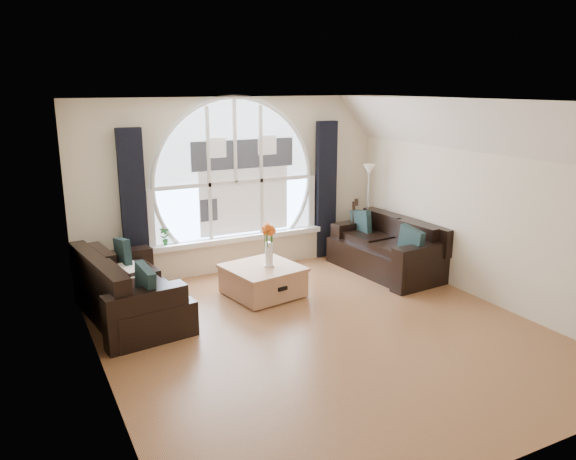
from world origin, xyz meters
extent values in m
cube|color=brown|center=(0.00, 0.00, 0.00)|extent=(5.00, 5.50, 0.01)
cube|color=silver|center=(0.00, 0.00, 2.70)|extent=(5.00, 5.50, 0.01)
cube|color=beige|center=(0.00, 2.75, 1.35)|extent=(5.00, 0.01, 2.70)
cube|color=beige|center=(0.00, -2.75, 1.35)|extent=(5.00, 0.01, 2.70)
cube|color=beige|center=(-2.50, 0.00, 1.35)|extent=(0.01, 5.50, 2.70)
cube|color=beige|center=(2.50, 0.00, 1.35)|extent=(0.01, 5.50, 2.70)
cube|color=silver|center=(2.20, 0.00, 2.35)|extent=(0.92, 5.50, 0.72)
cube|color=silver|center=(0.00, 2.72, 1.62)|extent=(2.60, 0.06, 2.15)
cube|color=white|center=(0.00, 2.65, 0.51)|extent=(2.90, 0.22, 0.08)
cube|color=white|center=(0.00, 2.69, 1.62)|extent=(2.76, 0.08, 2.15)
cube|color=silver|center=(0.15, 2.71, 1.50)|extent=(1.70, 0.02, 1.50)
cube|color=black|center=(-1.60, 2.63, 1.15)|extent=(0.35, 0.12, 2.30)
cube|color=black|center=(1.60, 2.63, 1.15)|extent=(0.35, 0.12, 2.30)
cube|color=black|center=(-1.94, 1.45, 0.40)|extent=(1.19, 2.00, 0.84)
cube|color=black|center=(2.02, 1.45, 0.40)|extent=(1.11, 1.96, 0.84)
cube|color=#A57452|center=(-0.14, 1.41, 0.23)|extent=(1.10, 1.10, 0.46)
cube|color=silver|center=(-1.95, 1.71, 0.50)|extent=(0.71, 0.71, 0.10)
cube|color=white|center=(-0.06, 1.37, 0.81)|extent=(0.24, 0.24, 0.70)
cube|color=#B2B2B2|center=(2.18, 2.23, 0.80)|extent=(0.24, 0.24, 1.60)
cube|color=brown|center=(1.91, 2.28, 0.53)|extent=(0.42, 0.36, 1.06)
imported|color=#1E6023|center=(-1.17, 2.65, 0.69)|extent=(0.18, 0.15, 0.28)
camera|label=1|loc=(-3.18, -5.33, 2.88)|focal=34.83mm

